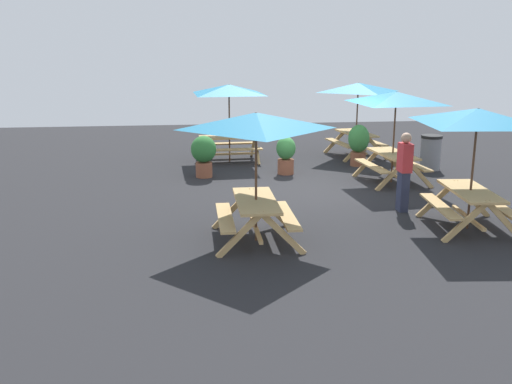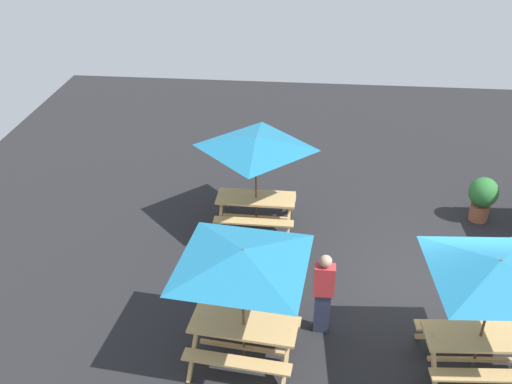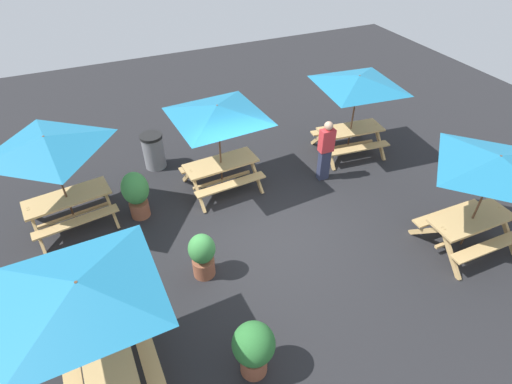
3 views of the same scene
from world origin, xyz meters
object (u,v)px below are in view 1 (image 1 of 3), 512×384
(picnic_table_4, at_px, (477,125))
(person_standing, at_px, (404,170))
(potted_plant_0, at_px, (286,154))
(picnic_table_0, at_px, (256,131))
(picnic_table_2, at_px, (229,95))
(trash_bin_gray, at_px, (431,152))
(potted_plant_1, at_px, (359,143))
(potted_plant_2, at_px, (204,153))
(picnic_table_3, at_px, (358,93))
(picnic_table_1, at_px, (396,104))

(picnic_table_4, relative_size, person_standing, 1.68)
(potted_plant_0, bearing_deg, person_standing, -154.58)
(picnic_table_0, height_order, picnic_table_2, same)
(trash_bin_gray, bearing_deg, picnic_table_2, 70.94)
(picnic_table_2, relative_size, potted_plant_1, 2.35)
(picnic_table_0, height_order, potted_plant_1, picnic_table_0)
(trash_bin_gray, bearing_deg, potted_plant_1, 67.30)
(trash_bin_gray, xyz_separation_m, person_standing, (-3.90, 2.31, 0.39))
(picnic_table_4, xyz_separation_m, potted_plant_2, (5.06, 4.86, -1.34))
(trash_bin_gray, xyz_separation_m, potted_plant_1, (0.78, 1.86, 0.18))
(potted_plant_1, xyz_separation_m, person_standing, (-4.68, 0.45, 0.21))
(picnic_table_0, xyz_separation_m, trash_bin_gray, (5.42, -5.61, -1.49))
(picnic_table_4, bearing_deg, picnic_table_0, 98.57)
(picnic_table_3, bearing_deg, potted_plant_1, 157.79)
(potted_plant_0, distance_m, potted_plant_1, 2.43)
(picnic_table_1, xyz_separation_m, picnic_table_2, (3.26, 3.91, 0.00))
(picnic_table_1, relative_size, potted_plant_0, 2.75)
(picnic_table_0, bearing_deg, potted_plant_0, -14.87)
(potted_plant_1, bearing_deg, picnic_table_1, -173.39)
(picnic_table_4, bearing_deg, potted_plant_0, 32.88)
(picnic_table_0, distance_m, picnic_table_3, 8.66)
(picnic_table_3, bearing_deg, potted_plant_2, 107.70)
(picnic_table_0, xyz_separation_m, picnic_table_2, (7.32, -0.09, 0.00))
(picnic_table_0, xyz_separation_m, potted_plant_0, (5.37, -1.47, -1.43))
(picnic_table_3, bearing_deg, picnic_table_4, 171.69)
(picnic_table_4, relative_size, potted_plant_2, 2.54)
(picnic_table_1, bearing_deg, picnic_table_2, 46.06)
(potted_plant_1, bearing_deg, picnic_table_2, 72.85)
(picnic_table_1, xyz_separation_m, trash_bin_gray, (1.35, -1.61, -1.49))
(picnic_table_2, relative_size, potted_plant_0, 2.75)
(potted_plant_1, distance_m, person_standing, 4.71)
(potted_plant_1, xyz_separation_m, potted_plant_2, (-0.94, 4.51, -0.03))
(potted_plant_0, bearing_deg, picnic_table_4, -153.02)
(picnic_table_3, xyz_separation_m, trash_bin_gray, (-2.21, -1.51, -1.49))
(picnic_table_2, distance_m, potted_plant_1, 4.05)
(picnic_table_2, bearing_deg, trash_bin_gray, 158.19)
(picnic_table_2, distance_m, trash_bin_gray, 6.03)
(person_standing, bearing_deg, potted_plant_1, -4.73)
(picnic_table_0, height_order, picnic_table_4, same)
(picnic_table_1, distance_m, picnic_table_2, 5.09)
(picnic_table_0, distance_m, potted_plant_2, 5.47)
(picnic_table_2, distance_m, person_standing, 6.73)
(potted_plant_1, bearing_deg, picnic_table_0, 148.78)
(potted_plant_0, bearing_deg, trash_bin_gray, -89.32)
(picnic_table_1, bearing_deg, potted_plant_2, 71.86)
(picnic_table_4, bearing_deg, picnic_table_1, 7.49)
(picnic_table_1, xyz_separation_m, person_standing, (-2.55, 0.70, -1.10))
(picnic_table_2, height_order, potted_plant_0, picnic_table_2)
(picnic_table_4, distance_m, person_standing, 1.90)
(picnic_table_1, height_order, picnic_table_4, same)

